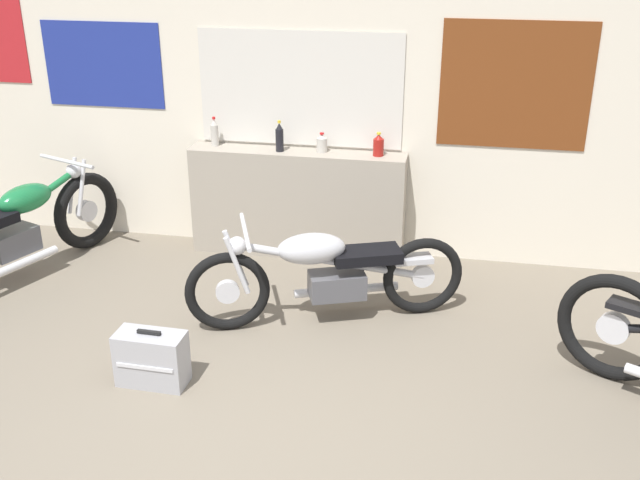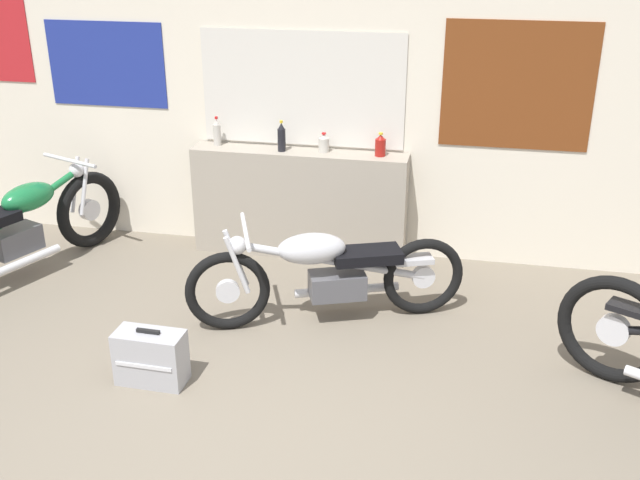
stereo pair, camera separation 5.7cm
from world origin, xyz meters
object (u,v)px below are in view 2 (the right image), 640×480
Objects in this scene: bottle_leftmost at (217,133)px; bottle_center at (324,143)px; bottle_right_center at (380,146)px; hard_case_silver at (151,357)px; motorcycle_green at (21,228)px; motorcycle_silver at (328,272)px; bottle_left_center at (282,138)px.

bottle_center is at bearing -0.64° from bottle_leftmost.
hard_case_silver is (-1.14, -2.14, -0.83)m from bottle_right_center.
motorcycle_green reaches higher than motorcycle_silver.
motorcycle_green is at bearing 142.60° from hard_case_silver.
motorcycle_silver is (0.61, -1.11, -0.65)m from bottle_left_center.
motorcycle_green is (-2.79, -0.88, -0.60)m from bottle_right_center.
bottle_right_center reaches higher than motorcycle_green.
bottle_leftmost reaches higher than bottle_right_center.
bottle_center is at bearing 72.65° from hard_case_silver.
bottle_center is 0.47m from bottle_right_center.
bottle_left_center is 0.13× the size of motorcycle_green.
bottle_center is (0.35, 0.05, -0.04)m from bottle_left_center.
bottle_leftmost is 0.13× the size of motorcycle_silver.
hard_case_silver is at bearing -37.40° from motorcycle_green.
bottle_leftmost is 0.93m from bottle_center.
hard_case_silver is (-0.94, -1.00, -0.21)m from motorcycle_silver.
bottle_right_center is 2.98m from motorcycle_green.
bottle_center reaches higher than motorcycle_silver.
hard_case_silver is at bearing -107.35° from bottle_center.
bottle_right_center reaches higher than bottle_center.
bottle_center is 1.33m from motorcycle_silver.
motorcycle_silver is at bearing -77.17° from bottle_center.
bottle_center reaches higher than motorcycle_green.
bottle_left_center is (0.58, -0.06, 0.01)m from bottle_leftmost.
bottle_right_center is (1.40, -0.03, -0.02)m from bottle_leftmost.
motorcycle_silver is at bearing -100.39° from bottle_right_center.
bottle_leftmost is 1.40m from bottle_right_center.
hard_case_silver is at bearing -133.24° from motorcycle_silver.
bottle_left_center is 0.14× the size of motorcycle_silver.
motorcycle_silver is (0.26, -1.16, -0.61)m from bottle_center.
bottle_center is 0.37× the size of hard_case_silver.
bottle_center is 2.55m from motorcycle_green.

